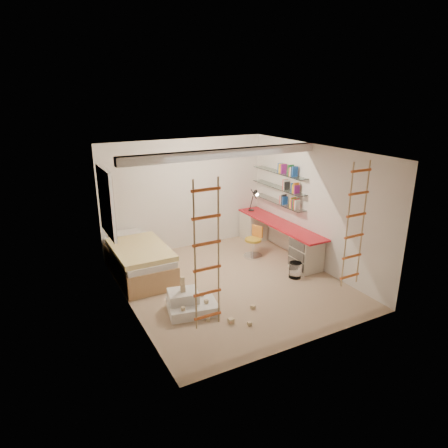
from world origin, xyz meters
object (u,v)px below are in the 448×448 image
desk (278,237)px  play_platform (190,304)px  bed (139,260)px  swivel_chair (254,246)px

desk → play_platform: desk is taller
bed → swivel_chair: (2.58, -0.30, -0.06)m
play_platform → bed: bearing=100.8°
swivel_chair → play_platform: bearing=-146.0°
bed → swivel_chair: size_ratio=2.77×
desk → swivel_chair: (-0.62, 0.07, -0.14)m
swivel_chair → play_platform: (-2.23, -1.51, -0.12)m
desk → swivel_chair: size_ratio=3.88×
desk → swivel_chair: desk is taller
bed → desk: bearing=-6.5°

